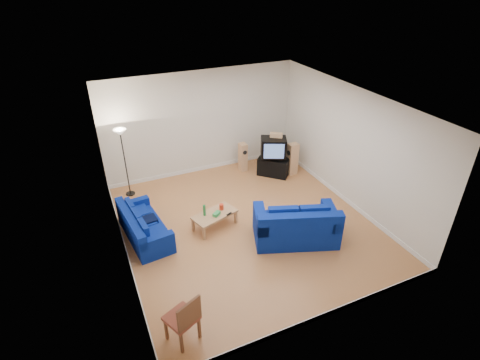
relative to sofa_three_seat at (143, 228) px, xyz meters
name	(u,v)px	position (x,y,z in m)	size (l,w,h in m)	color
room	(247,171)	(2.50, -0.55, 1.27)	(6.01, 6.51, 3.21)	#97582E
sofa_three_seat	(143,228)	(0.00, 0.00, 0.00)	(1.04, 1.98, 0.73)	#00115F
sofa_loveseat	(296,227)	(3.32, -1.59, 0.10)	(2.20, 1.69, 0.97)	#00115F
coffee_table	(215,215)	(1.73, -0.32, 0.08)	(1.22, 0.86, 0.40)	tan
bottle	(204,210)	(1.49, -0.28, 0.28)	(0.07, 0.07, 0.29)	#197233
tissue_box	(217,214)	(1.75, -0.40, 0.17)	(0.20, 0.11, 0.08)	green
red_canister	(221,207)	(1.96, -0.21, 0.21)	(0.11, 0.11, 0.15)	red
remote	(229,214)	(2.05, -0.49, 0.14)	(0.15, 0.05, 0.02)	black
tv_stand	(273,166)	(4.39, 1.48, 0.01)	(0.94, 0.52, 0.57)	black
av_receiver	(273,156)	(4.37, 1.52, 0.35)	(0.42, 0.34, 0.10)	black
television	(273,147)	(4.34, 1.45, 0.69)	(0.92, 0.82, 0.59)	black
centre_speaker	(276,135)	(4.45, 1.51, 1.05)	(0.37, 0.15, 0.13)	tan
speaker_left	(243,157)	(3.64, 2.15, 0.19)	(0.22, 0.29, 0.92)	tan
speaker_right	(292,159)	(4.95, 1.30, 0.24)	(0.33, 0.26, 1.03)	tan
floor_lamp	(122,142)	(0.05, 2.15, 1.39)	(0.34, 0.34, 2.01)	black
dining_chair	(184,318)	(0.08, -3.21, 0.31)	(0.66, 0.66, 1.04)	brown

